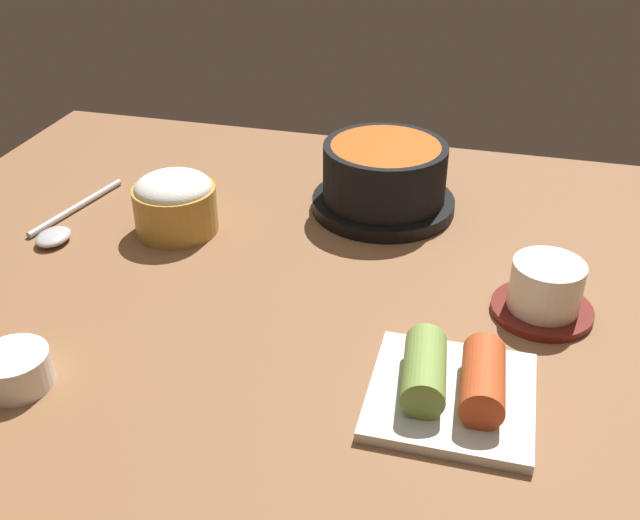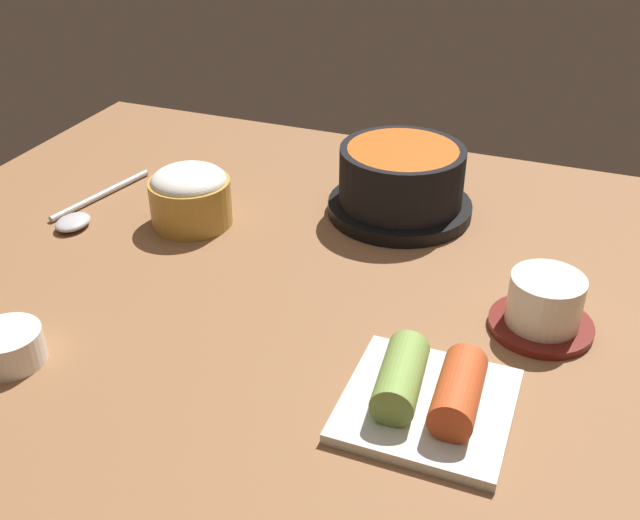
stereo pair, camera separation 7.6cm
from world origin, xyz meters
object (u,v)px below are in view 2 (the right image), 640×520
(spoon, at_px, (83,213))
(tea_cup_with_saucer, at_px, (544,305))
(stone_pot, at_px, (401,182))
(rice_bowl, at_px, (190,195))
(side_bowl_near, at_px, (9,346))
(kimchi_plate, at_px, (428,394))

(spoon, bearing_deg, tea_cup_with_saucer, -3.02)
(stone_pot, bearing_deg, rice_bowl, -153.21)
(tea_cup_with_saucer, relative_size, side_bowl_near, 1.62)
(rice_bowl, xyz_separation_m, tea_cup_with_saucer, (0.41, -0.07, -0.01))
(tea_cup_with_saucer, bearing_deg, spoon, 176.98)
(kimchi_plate, bearing_deg, side_bowl_near, -168.53)
(stone_pot, height_order, side_bowl_near, stone_pot)
(kimchi_plate, xyz_separation_m, spoon, (-0.47, 0.18, -0.01))
(kimchi_plate, distance_m, side_bowl_near, 0.37)
(side_bowl_near, xyz_separation_m, spoon, (-0.11, 0.25, -0.01))
(kimchi_plate, distance_m, spoon, 0.50)
(stone_pot, xyz_separation_m, spoon, (-0.35, -0.15, -0.04))
(kimchi_plate, bearing_deg, stone_pot, 109.87)
(spoon, bearing_deg, side_bowl_near, -66.38)
(rice_bowl, relative_size, side_bowl_near, 1.57)
(rice_bowl, height_order, side_bowl_near, rice_bowl)
(kimchi_plate, relative_size, side_bowl_near, 2.23)
(rice_bowl, distance_m, kimchi_plate, 0.40)
(rice_bowl, bearing_deg, side_bowl_near, -94.06)
(tea_cup_with_saucer, bearing_deg, kimchi_plate, -116.03)
(stone_pot, height_order, tea_cup_with_saucer, stone_pot)
(rice_bowl, bearing_deg, tea_cup_with_saucer, -8.99)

